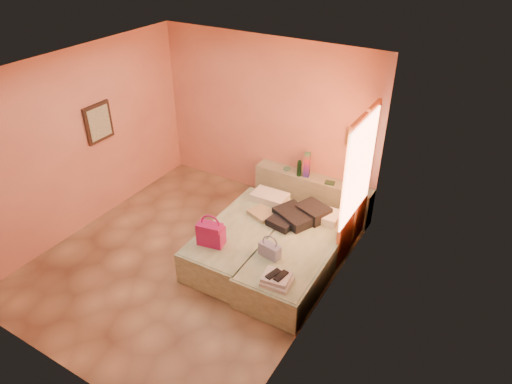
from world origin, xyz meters
TOP-DOWN VIEW (x-y plane):
  - ground at (0.00, 0.00)m, footprint 4.50×4.50m
  - room_walls at (0.21, 0.57)m, footprint 4.02×4.51m
  - headboard_ledge at (0.98, 2.10)m, footprint 2.05×0.30m
  - bed_left at (0.59, 0.52)m, footprint 0.94×2.02m
  - bed_right at (1.49, 0.49)m, footprint 0.94×2.02m
  - water_bottle at (0.75, 2.02)m, footprint 0.10×0.10m
  - rainbow_box at (0.86, 2.07)m, footprint 0.12×0.12m
  - small_dish at (0.48, 2.11)m, footprint 0.15×0.15m
  - green_book at (1.30, 2.05)m, footprint 0.18×0.14m
  - flower_vase at (1.75, 2.09)m, footprint 0.20×0.20m
  - magenta_handbag at (0.44, -0.05)m, footprint 0.39×0.27m
  - khaki_garment at (0.70, 0.89)m, footprint 0.45×0.40m
  - clothes_pile at (1.23, 1.03)m, footprint 0.78×0.78m
  - blue_handbag at (1.26, 0.12)m, footprint 0.31×0.17m
  - towel_stack at (1.59, -0.28)m, footprint 0.38×0.33m
  - sandal_pair at (1.58, -0.26)m, footprint 0.21×0.25m

SIDE VIEW (x-z plane):
  - ground at x=0.00m, z-range 0.00..0.00m
  - bed_left at x=0.59m, z-range 0.00..0.50m
  - bed_right at x=1.49m, z-range 0.00..0.50m
  - headboard_ledge at x=0.98m, z-range 0.00..0.65m
  - khaki_garment at x=0.70m, z-range 0.50..0.56m
  - towel_stack at x=1.59m, z-range 0.50..0.60m
  - clothes_pile at x=1.23m, z-range 0.50..0.69m
  - blue_handbag at x=1.26m, z-range 0.50..0.69m
  - sandal_pair at x=1.58m, z-range 0.60..0.62m
  - green_book at x=1.30m, z-range 0.65..0.68m
  - small_dish at x=0.48m, z-range 0.65..0.68m
  - magenta_handbag at x=0.44m, z-range 0.50..0.84m
  - flower_vase at x=1.75m, z-range 0.65..0.92m
  - water_bottle at x=0.75m, z-range 0.65..0.92m
  - rainbow_box at x=0.86m, z-range 0.65..1.08m
  - room_walls at x=0.21m, z-range 0.38..3.19m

